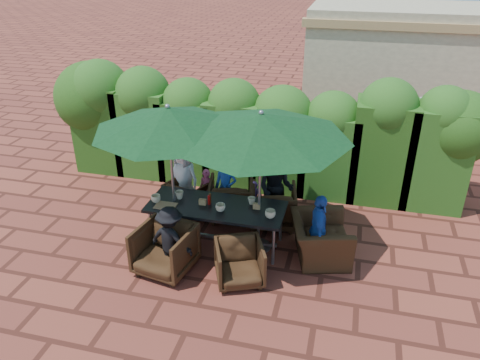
% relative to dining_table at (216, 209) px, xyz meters
% --- Properties ---
extents(ground, '(80.00, 80.00, 0.00)m').
position_rel_dining_table_xyz_m(ground, '(0.19, 0.08, -0.67)').
color(ground, brown).
rests_on(ground, ground).
extents(dining_table, '(2.31, 0.90, 0.75)m').
position_rel_dining_table_xyz_m(dining_table, '(0.00, 0.00, 0.00)').
color(dining_table, black).
rests_on(dining_table, ground).
extents(umbrella_left, '(2.45, 2.45, 2.46)m').
position_rel_dining_table_xyz_m(umbrella_left, '(-0.74, -0.01, 1.54)').
color(umbrella_left, gray).
rests_on(umbrella_left, ground).
extents(umbrella_right, '(2.82, 2.82, 2.46)m').
position_rel_dining_table_xyz_m(umbrella_right, '(0.72, 0.06, 1.54)').
color(umbrella_right, gray).
rests_on(umbrella_right, ground).
extents(chair_far_left, '(0.89, 0.87, 0.72)m').
position_rel_dining_table_xyz_m(chair_far_left, '(-0.83, 0.88, -0.31)').
color(chair_far_left, black).
rests_on(chair_far_left, ground).
extents(chair_far_mid, '(0.95, 0.91, 0.83)m').
position_rel_dining_table_xyz_m(chair_far_mid, '(0.01, 0.92, -0.26)').
color(chair_far_mid, black).
rests_on(chair_far_mid, ground).
extents(chair_far_right, '(0.94, 0.90, 0.83)m').
position_rel_dining_table_xyz_m(chair_far_right, '(0.83, 0.85, -0.26)').
color(chair_far_right, black).
rests_on(chair_far_right, ground).
extents(chair_near_left, '(0.95, 0.91, 0.86)m').
position_rel_dining_table_xyz_m(chair_near_left, '(-0.57, -0.91, -0.25)').
color(chair_near_left, black).
rests_on(chair_near_left, ground).
extents(chair_near_right, '(0.91, 0.88, 0.73)m').
position_rel_dining_table_xyz_m(chair_near_right, '(0.63, -0.88, -0.31)').
color(chair_near_right, black).
rests_on(chair_near_right, ground).
extents(chair_end_right, '(0.93, 1.19, 0.92)m').
position_rel_dining_table_xyz_m(chair_end_right, '(1.76, 0.06, -0.22)').
color(chair_end_right, black).
rests_on(chair_end_right, ground).
extents(adult_far_left, '(0.75, 0.59, 1.34)m').
position_rel_dining_table_xyz_m(adult_far_left, '(-0.92, 0.98, -0.01)').
color(adult_far_left, white).
rests_on(adult_far_left, ground).
extents(adult_far_mid, '(0.42, 0.35, 1.16)m').
position_rel_dining_table_xyz_m(adult_far_mid, '(-0.10, 0.94, -0.10)').
color(adult_far_mid, '#204CAE').
rests_on(adult_far_mid, ground).
extents(adult_far_right, '(0.71, 0.48, 1.40)m').
position_rel_dining_table_xyz_m(adult_far_right, '(0.85, 0.95, 0.02)').
color(adult_far_right, black).
rests_on(adult_far_right, ground).
extents(adult_near_left, '(0.78, 0.48, 1.13)m').
position_rel_dining_table_xyz_m(adult_near_left, '(-0.48, -0.87, -0.11)').
color(adult_near_left, black).
rests_on(adult_near_left, ground).
extents(adult_end_right, '(0.47, 0.76, 1.20)m').
position_rel_dining_table_xyz_m(adult_end_right, '(1.73, -0.08, -0.07)').
color(adult_end_right, '#204CAE').
rests_on(adult_end_right, ground).
extents(child_left, '(0.33, 0.28, 0.87)m').
position_rel_dining_table_xyz_m(child_left, '(-0.49, 1.01, -0.24)').
color(child_left, '#D54B77').
rests_on(child_left, ground).
extents(child_right, '(0.29, 0.25, 0.73)m').
position_rel_dining_table_xyz_m(child_right, '(0.44, 1.01, -0.31)').
color(child_right, purple).
rests_on(child_right, ground).
extents(pedestrian_a, '(1.51, 0.70, 1.56)m').
position_rel_dining_table_xyz_m(pedestrian_a, '(1.60, 4.34, 0.11)').
color(pedestrian_a, '#2D8A25').
rests_on(pedestrian_a, ground).
extents(pedestrian_b, '(0.83, 0.65, 1.52)m').
position_rel_dining_table_xyz_m(pedestrian_b, '(2.41, 4.49, 0.09)').
color(pedestrian_b, '#D54B77').
rests_on(pedestrian_b, ground).
extents(pedestrian_c, '(1.00, 1.08, 1.59)m').
position_rel_dining_table_xyz_m(pedestrian_c, '(3.55, 4.32, 0.12)').
color(pedestrian_c, gray).
rests_on(pedestrian_c, ground).
extents(cup_a, '(0.17, 0.17, 0.13)m').
position_rel_dining_table_xyz_m(cup_a, '(-1.02, -0.13, 0.14)').
color(cup_a, beige).
rests_on(cup_a, dining_table).
extents(cup_b, '(0.15, 0.15, 0.14)m').
position_rel_dining_table_xyz_m(cup_b, '(-0.68, 0.09, 0.14)').
color(cup_b, beige).
rests_on(cup_b, dining_table).
extents(cup_c, '(0.16, 0.16, 0.13)m').
position_rel_dining_table_xyz_m(cup_c, '(0.12, -0.15, 0.14)').
color(cup_c, beige).
rests_on(cup_c, dining_table).
extents(cup_d, '(0.13, 0.13, 0.12)m').
position_rel_dining_table_xyz_m(cup_d, '(0.56, 0.21, 0.14)').
color(cup_d, beige).
rests_on(cup_d, dining_table).
extents(cup_e, '(0.17, 0.17, 0.14)m').
position_rel_dining_table_xyz_m(cup_e, '(0.95, -0.15, 0.14)').
color(cup_e, beige).
rests_on(cup_e, dining_table).
extents(ketchup_bottle, '(0.04, 0.04, 0.17)m').
position_rel_dining_table_xyz_m(ketchup_bottle, '(-0.13, 0.02, 0.16)').
color(ketchup_bottle, '#B20C0A').
rests_on(ketchup_bottle, dining_table).
extents(sauce_bottle, '(0.04, 0.04, 0.17)m').
position_rel_dining_table_xyz_m(sauce_bottle, '(-0.13, 0.08, 0.16)').
color(sauce_bottle, '#4C230C').
rests_on(sauce_bottle, dining_table).
extents(serving_tray, '(0.35, 0.25, 0.02)m').
position_rel_dining_table_xyz_m(serving_tray, '(-0.81, -0.22, 0.08)').
color(serving_tray, '#976E49').
rests_on(serving_tray, dining_table).
extents(number_block_left, '(0.12, 0.06, 0.10)m').
position_rel_dining_table_xyz_m(number_block_left, '(-0.23, -0.02, 0.13)').
color(number_block_left, tan).
rests_on(number_block_left, dining_table).
extents(number_block_right, '(0.12, 0.06, 0.10)m').
position_rel_dining_table_xyz_m(number_block_right, '(0.68, 0.07, 0.13)').
color(number_block_right, tan).
rests_on(number_block_right, dining_table).
extents(hedge_wall, '(9.10, 1.60, 2.48)m').
position_rel_dining_table_xyz_m(hedge_wall, '(-0.07, 2.40, 0.67)').
color(hedge_wall, '#1C3E11').
rests_on(hedge_wall, ground).
extents(building, '(6.20, 3.08, 3.20)m').
position_rel_dining_table_xyz_m(building, '(3.69, 7.08, 0.93)').
color(building, beige).
rests_on(building, ground).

